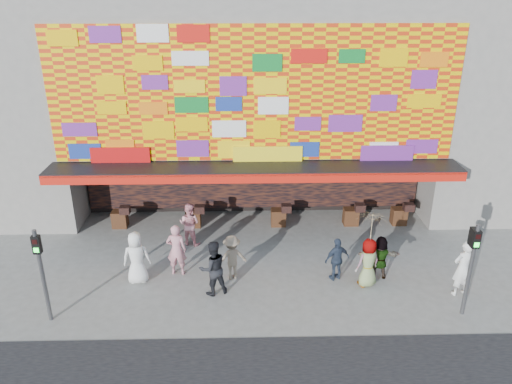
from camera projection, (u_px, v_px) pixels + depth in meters
ground at (257, 288)px, 16.42m from camera, size 90.00×90.00×0.00m
shop_building at (252, 82)px, 21.91m from camera, size 15.20×9.40×10.00m
signal_left at (41, 266)px, 14.17m from camera, size 0.22×0.20×3.00m
signal_right at (472, 260)px, 14.45m from camera, size 0.22×0.20×3.00m
ped_a at (137, 258)px, 16.44m from camera, size 0.96×0.69×1.83m
ped_b at (176, 250)px, 16.89m from camera, size 0.71×0.49×1.86m
ped_c at (213, 268)px, 15.81m from camera, size 1.10×0.98×1.86m
ped_d at (232, 257)px, 16.70m from camera, size 1.14×0.84×1.58m
ped_e at (337, 259)px, 16.63m from camera, size 0.97×0.67×1.54m
ped_f at (380, 257)px, 16.74m from camera, size 1.43×0.49×1.53m
ped_g at (368, 263)px, 16.28m from camera, size 0.97×0.81×1.69m
ped_h at (463, 268)px, 15.75m from camera, size 0.79×0.61×1.91m
ped_i at (189, 224)px, 18.89m from camera, size 0.99×0.88×1.68m
parasol at (372, 227)px, 15.77m from camera, size 1.19×1.20×1.86m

